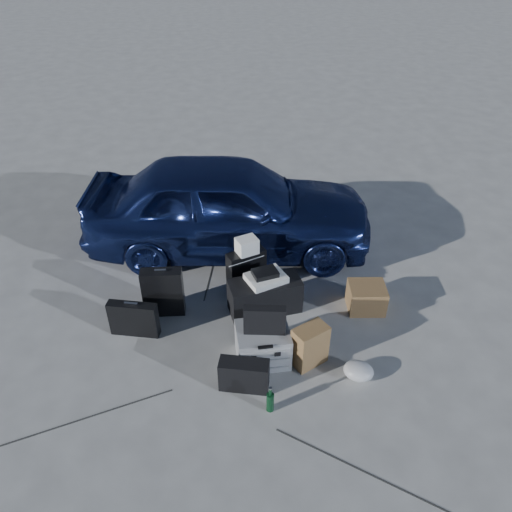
{
  "coord_description": "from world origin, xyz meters",
  "views": [
    {
      "loc": [
        -0.18,
        -3.33,
        3.67
      ],
      "look_at": [
        0.22,
        0.85,
        0.7
      ],
      "focal_mm": 35.0,
      "sensor_mm": 36.0,
      "label": 1
    }
  ],
  "objects": [
    {
      "name": "white_carton",
      "position": [
        0.15,
        1.17,
        0.61
      ],
      "size": [
        0.27,
        0.25,
        0.18
      ],
      "primitive_type": "cube",
      "rotation": [
        0.0,
        0.0,
        0.38
      ],
      "color": "white",
      "rests_on": "suitcase_right"
    },
    {
      "name": "green_bottle",
      "position": [
        0.21,
        -0.53,
        0.14
      ],
      "size": [
        0.09,
        0.09,
        0.27
      ],
      "primitive_type": "cylinder",
      "rotation": [
        0.0,
        0.0,
        -0.27
      ],
      "color": "black",
      "rests_on": "ground"
    },
    {
      "name": "plastic_bag",
      "position": [
        1.09,
        -0.23,
        0.08
      ],
      "size": [
        0.36,
        0.34,
        0.16
      ],
      "primitive_type": "ellipsoid",
      "rotation": [
        0.0,
        0.0,
        -0.43
      ],
      "color": "#B8BABF",
      "rests_on": "ground"
    },
    {
      "name": "duffel_bag",
      "position": [
        0.31,
        0.81,
        0.19
      ],
      "size": [
        0.82,
        0.46,
        0.39
      ],
      "primitive_type": "cube",
      "rotation": [
        0.0,
        0.0,
        0.18
      ],
      "color": "black",
      "rests_on": "ground"
    },
    {
      "name": "messenger_bag",
      "position": [
        0.01,
        -0.25,
        0.16
      ],
      "size": [
        0.48,
        0.26,
        0.32
      ],
      "primitive_type": "cube",
      "rotation": [
        0.0,
        0.0,
        -0.22
      ],
      "color": "black",
      "rests_on": "ground"
    },
    {
      "name": "cardboard_box",
      "position": [
        1.42,
        0.73,
        0.15
      ],
      "size": [
        0.42,
        0.38,
        0.29
      ],
      "primitive_type": "cube",
      "rotation": [
        0.0,
        0.0,
        -0.09
      ],
      "color": "brown",
      "rests_on": "ground"
    },
    {
      "name": "flat_box_white",
      "position": [
        0.32,
        0.83,
        0.42
      ],
      "size": [
        0.48,
        0.43,
        0.07
      ],
      "primitive_type": "cube",
      "rotation": [
        0.0,
        0.0,
        0.39
      ],
      "color": "white",
      "rests_on": "duffel_bag"
    },
    {
      "name": "suitcase_left",
      "position": [
        -0.77,
        0.87,
        0.28
      ],
      "size": [
        0.44,
        0.17,
        0.56
      ],
      "primitive_type": "cube",
      "rotation": [
        0.0,
        0.0,
        -0.03
      ],
      "color": "black",
      "rests_on": "ground"
    },
    {
      "name": "pelican_case",
      "position": [
        0.21,
        0.09,
        0.18
      ],
      "size": [
        0.52,
        0.43,
        0.37
      ],
      "primitive_type": "cube",
      "rotation": [
        0.0,
        0.0,
        0.05
      ],
      "color": "gray",
      "rests_on": "ground"
    },
    {
      "name": "car",
      "position": [
        0.0,
        2.1,
        0.6
      ],
      "size": [
        3.66,
        1.77,
        1.2
      ],
      "primitive_type": "imported",
      "rotation": [
        0.0,
        0.0,
        1.47
      ],
      "color": "navy",
      "rests_on": "ground"
    },
    {
      "name": "kraft_bag",
      "position": [
        0.66,
        -0.0,
        0.22
      ],
      "size": [
        0.38,
        0.33,
        0.44
      ],
      "primitive_type": "cube",
      "rotation": [
        0.0,
        0.0,
        0.51
      ],
      "color": "olive",
      "rests_on": "ground"
    },
    {
      "name": "briefcase",
      "position": [
        -1.06,
        0.56,
        0.2
      ],
      "size": [
        0.52,
        0.22,
        0.39
      ],
      "primitive_type": "cube",
      "rotation": [
        0.0,
        0.0,
        -0.23
      ],
      "color": "black",
      "rests_on": "ground"
    },
    {
      "name": "ground",
      "position": [
        0.0,
        0.0,
        0.0
      ],
      "size": [
        60.0,
        60.0,
        0.0
      ],
      "primitive_type": "plane",
      "color": "#ACACA7",
      "rests_on": "ground"
    },
    {
      "name": "flat_box_black",
      "position": [
        0.31,
        0.83,
        0.48
      ],
      "size": [
        0.3,
        0.25,
        0.06
      ],
      "primitive_type": "cube",
      "rotation": [
        0.0,
        0.0,
        0.27
      ],
      "color": "black",
      "rests_on": "flat_box_white"
    },
    {
      "name": "suitcase_right",
      "position": [
        0.14,
        1.18,
        0.26
      ],
      "size": [
        0.46,
        0.32,
        0.53
      ],
      "primitive_type": "cube",
      "rotation": [
        0.0,
        0.0,
        0.41
      ],
      "color": "black",
      "rests_on": "ground"
    },
    {
      "name": "laptop_bag",
      "position": [
        0.23,
        0.08,
        0.51
      ],
      "size": [
        0.4,
        0.15,
        0.29
      ],
      "primitive_type": "cube",
      "rotation": [
        0.0,
        0.0,
        -0.13
      ],
      "color": "black",
      "rests_on": "pelican_case"
    }
  ]
}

